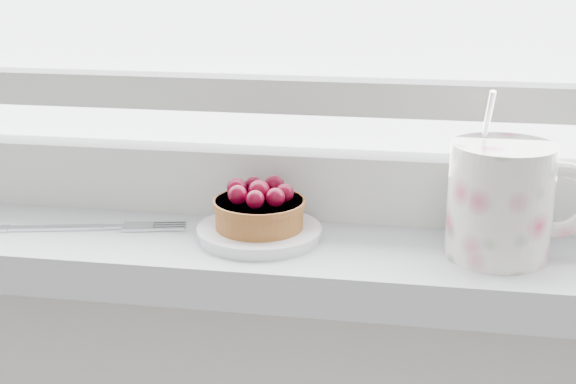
% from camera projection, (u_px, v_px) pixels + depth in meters
% --- Properties ---
extents(saucer, '(0.12, 0.12, 0.01)m').
position_uv_depth(saucer, '(260.00, 233.00, 0.80)').
color(saucer, white).
rests_on(saucer, windowsill).
extents(raspberry_tart, '(0.09, 0.09, 0.05)m').
position_uv_depth(raspberry_tart, '(259.00, 208.00, 0.79)').
color(raspberry_tart, brown).
rests_on(raspberry_tart, saucer).
extents(floral_mug, '(0.14, 0.10, 0.15)m').
position_uv_depth(floral_mug, '(504.00, 198.00, 0.74)').
color(floral_mug, silver).
rests_on(floral_mug, windowsill).
extents(fork, '(0.20, 0.06, 0.00)m').
position_uv_depth(fork, '(86.00, 227.00, 0.82)').
color(fork, silver).
rests_on(fork, windowsill).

